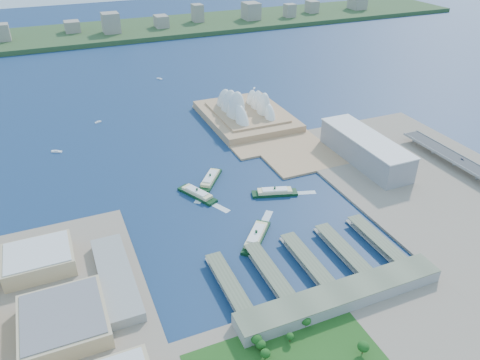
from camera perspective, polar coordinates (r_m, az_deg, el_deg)
name	(u,v)px	position (r m, az deg, el deg)	size (l,w,h in m)	color
ground	(261,226)	(525.32, 2.58, -5.63)	(3000.00, 3000.00, 0.00)	#0F2049
east_land	(459,201)	(622.20, 25.13, -2.38)	(240.00, 500.00, 3.00)	gray
peninsula	(253,123)	(769.78, 1.55, 6.91)	(135.00, 220.00, 3.00)	tan
far_shore	(110,32)	(1406.79, -15.53, 17.00)	(2200.00, 260.00, 12.00)	#2D4926
opera_house	(246,102)	(774.12, 0.79, 9.49)	(134.00, 180.00, 58.00)	white
toaster_building	(365,149)	(665.01, 14.99, 3.64)	(45.00, 155.00, 35.00)	gray
west_buildings	(17,329)	(431.59, -25.58, -16.09)	(200.00, 280.00, 27.00)	#A58B52
ferry_wharves	(306,260)	(476.51, 8.05, -9.63)	(184.00, 90.00, 9.30)	#586149
terminal_building	(341,297)	(437.87, 12.25, -13.71)	(200.00, 28.00, 12.00)	gray
far_skyline	(110,21)	(1380.51, -15.58, 18.18)	(1900.00, 140.00, 55.00)	gray
ferry_a	(197,192)	(576.18, -5.26, -1.50)	(14.45, 56.76, 10.73)	black
ferry_b	(210,178)	(605.06, -3.65, 0.28)	(14.85, 58.33, 11.03)	black
ferry_c	(256,235)	(502.41, 1.99, -6.70)	(15.64, 61.44, 11.62)	black
ferry_d	(275,191)	(578.34, 4.25, -1.32)	(14.31, 56.21, 10.63)	black
boat_a	(57,151)	(729.28, -21.46, 3.28)	(3.89, 15.56, 3.00)	white
boat_b	(98,122)	(810.23, -16.92, 6.80)	(3.68, 10.51, 2.84)	white
boat_c	(254,88)	(929.98, 1.75, 11.13)	(3.15, 10.79, 2.43)	white
boat_e	(160,79)	(998.24, -9.78, 12.09)	(3.83, 12.02, 2.95)	white
car_c	(463,159)	(694.44, 25.49, 2.30)	(2.03, 4.99, 1.45)	slate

